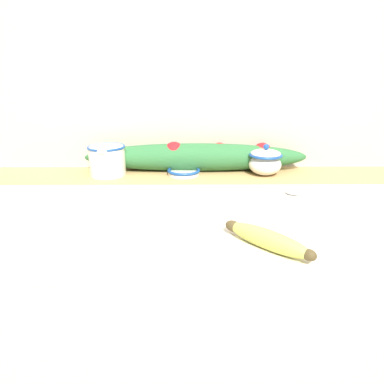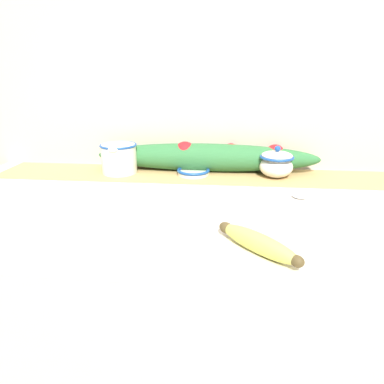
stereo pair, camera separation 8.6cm
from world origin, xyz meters
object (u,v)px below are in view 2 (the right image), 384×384
at_px(cream_pitcher, 119,157).
at_px(small_dish, 193,172).
at_px(banana, 258,243).
at_px(sugar_bowl, 276,163).
at_px(spoon, 296,196).

bearing_deg(cream_pitcher, small_dish, -0.30).
bearing_deg(banana, cream_pitcher, 130.41).
bearing_deg(cream_pitcher, banana, -49.59).
distance_m(sugar_bowl, banana, 0.52).
xyz_separation_m(sugar_bowl, banana, (-0.10, -0.51, -0.03)).
xyz_separation_m(cream_pitcher, banana, (0.43, -0.51, -0.04)).
xyz_separation_m(cream_pitcher, sugar_bowl, (0.53, -0.00, -0.01)).
bearing_deg(sugar_bowl, small_dish, -179.88).
relative_size(sugar_bowl, spoon, 0.79).
distance_m(small_dish, spoon, 0.36).
relative_size(cream_pitcher, sugar_bowl, 1.29).
bearing_deg(banana, sugar_bowl, 78.78).
bearing_deg(sugar_bowl, spoon, -79.89).
bearing_deg(sugar_bowl, cream_pitcher, 179.92).
distance_m(cream_pitcher, sugar_bowl, 0.53).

